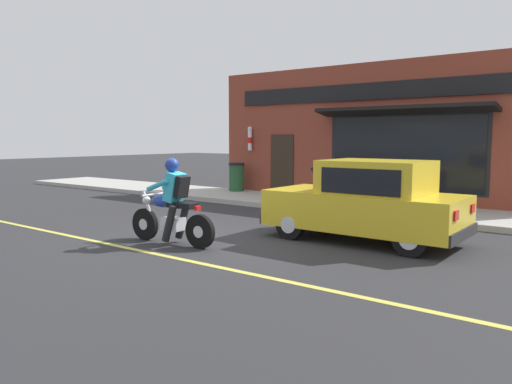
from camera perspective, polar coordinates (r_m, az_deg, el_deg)
The scene contains 8 objects.
ground_plane at distance 10.21m, azimuth -4.59°, elevation -5.05°, with size 80.00×80.00×0.00m, color #2B2B2D.
sidewalk_curb at distance 16.00m, azimuth -0.25°, elevation -0.67°, with size 2.60×22.00×0.14m, color #ADAAA3.
lane_stripe at distance 11.40m, azimuth -22.17°, elevation -4.29°, with size 0.12×19.80×0.01m, color #D1C64C.
storefront_building at distance 15.55m, azimuth 12.51°, elevation 6.51°, with size 1.25×10.48×4.20m.
motorcycle_with_rider at distance 9.46m, azimuth -9.58°, elevation -1.86°, with size 0.58×2.02×1.62m.
car_hatchback at distance 9.78m, azimuth 12.52°, elevation -1.13°, with size 1.66×3.79×1.57m.
fire_hydrant at distance 13.20m, azimuth 16.73°, elevation -0.22°, with size 0.36×0.24×0.88m.
trash_bin at distance 17.39m, azimuth -2.24°, elevation 1.75°, with size 0.56×0.56×0.98m.
Camera 1 is at (-7.43, -6.72, 2.00)m, focal length 35.00 mm.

